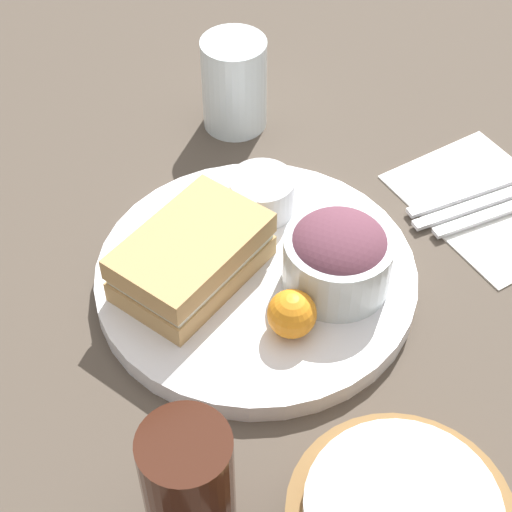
# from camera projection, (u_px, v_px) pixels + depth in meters

# --- Properties ---
(ground_plane) EXTENTS (4.00, 4.00, 0.00)m
(ground_plane) POSITION_uv_depth(u_px,v_px,m) (256.00, 285.00, 0.83)
(ground_plane) COLOR #4C4238
(plate) EXTENTS (0.31, 0.31, 0.02)m
(plate) POSITION_uv_depth(u_px,v_px,m) (256.00, 278.00, 0.82)
(plate) COLOR silver
(plate) RESTS_ON ground_plane
(sandwich) EXTENTS (0.17, 0.14, 0.05)m
(sandwich) POSITION_uv_depth(u_px,v_px,m) (192.00, 257.00, 0.79)
(sandwich) COLOR tan
(sandwich) RESTS_ON plate
(salad_bowl) EXTENTS (0.10, 0.10, 0.07)m
(salad_bowl) POSITION_uv_depth(u_px,v_px,m) (338.00, 256.00, 0.78)
(salad_bowl) COLOR silver
(salad_bowl) RESTS_ON plate
(dressing_cup) EXTENTS (0.07, 0.07, 0.04)m
(dressing_cup) POSITION_uv_depth(u_px,v_px,m) (262.00, 194.00, 0.85)
(dressing_cup) COLOR #B7B7BC
(dressing_cup) RESTS_ON plate
(orange_wedge) EXTENTS (0.04, 0.04, 0.04)m
(orange_wedge) POSITION_uv_depth(u_px,v_px,m) (292.00, 314.00, 0.75)
(orange_wedge) COLOR orange
(orange_wedge) RESTS_ON plate
(drink_glass) EXTENTS (0.07, 0.07, 0.14)m
(drink_glass) POSITION_uv_depth(u_px,v_px,m) (190.00, 494.00, 0.60)
(drink_glass) COLOR #38190F
(drink_glass) RESTS_ON ground_plane
(napkin) EXTENTS (0.15, 0.19, 0.00)m
(napkin) POSITION_uv_depth(u_px,v_px,m) (488.00, 203.00, 0.90)
(napkin) COLOR white
(napkin) RESTS_ON ground_plane
(fork) EXTENTS (0.17, 0.03, 0.01)m
(fork) POSITION_uv_depth(u_px,v_px,m) (479.00, 190.00, 0.91)
(fork) COLOR silver
(fork) RESTS_ON napkin
(knife) EXTENTS (0.18, 0.03, 0.01)m
(knife) POSITION_uv_depth(u_px,v_px,m) (489.00, 200.00, 0.90)
(knife) COLOR silver
(knife) RESTS_ON napkin
(spoon) EXTENTS (0.16, 0.03, 0.01)m
(spoon) POSITION_uv_depth(u_px,v_px,m) (499.00, 211.00, 0.89)
(spoon) COLOR silver
(spoon) RESTS_ON napkin
(water_glass) EXTENTS (0.07, 0.07, 0.11)m
(water_glass) POSITION_uv_depth(u_px,v_px,m) (234.00, 84.00, 0.96)
(water_glass) COLOR silver
(water_glass) RESTS_ON ground_plane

